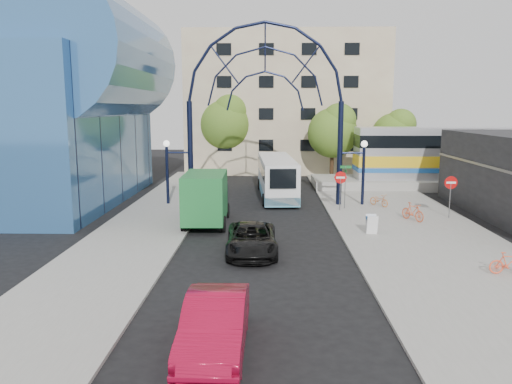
{
  "coord_description": "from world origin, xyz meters",
  "views": [
    {
      "loc": [
        0.26,
        -19.29,
        6.55
      ],
      "look_at": [
        -0.39,
        6.0,
        2.28
      ],
      "focal_mm": 35.0,
      "sensor_mm": 36.0,
      "label": 1
    }
  ],
  "objects_px": {
    "stop_sign": "(340,181)",
    "red_sedan": "(215,324)",
    "bike_near_b": "(413,212)",
    "bike_far_b": "(509,263)",
    "tree_north_b": "(227,121)",
    "do_not_enter_sign": "(451,187)",
    "sandwich_board": "(372,222)",
    "train_car": "(510,153)",
    "black_suv": "(252,239)",
    "bike_near_a": "(379,200)",
    "street_name_sign": "(345,178)",
    "tree_north_c": "(396,133)",
    "city_bus": "(277,176)",
    "gateway_arch": "(265,77)",
    "tree_north_a": "(334,130)",
    "green_truck": "(207,198)"
  },
  "relations": [
    {
      "from": "stop_sign",
      "to": "bike_near_b",
      "type": "bearing_deg",
      "value": -37.19
    },
    {
      "from": "do_not_enter_sign",
      "to": "street_name_sign",
      "type": "height_order",
      "value": "street_name_sign"
    },
    {
      "from": "tree_north_a",
      "to": "bike_near_b",
      "type": "bearing_deg",
      "value": -81.62
    },
    {
      "from": "city_bus",
      "to": "tree_north_a",
      "type": "bearing_deg",
      "value": 53.87
    },
    {
      "from": "sandwich_board",
      "to": "bike_near_b",
      "type": "relative_size",
      "value": 0.58
    },
    {
      "from": "do_not_enter_sign",
      "to": "bike_near_b",
      "type": "bearing_deg",
      "value": -159.81
    },
    {
      "from": "stop_sign",
      "to": "city_bus",
      "type": "relative_size",
      "value": 0.23
    },
    {
      "from": "bike_near_b",
      "to": "bike_far_b",
      "type": "bearing_deg",
      "value": -111.96
    },
    {
      "from": "gateway_arch",
      "to": "sandwich_board",
      "type": "bearing_deg",
      "value": -55.09
    },
    {
      "from": "bike_near_b",
      "to": "tree_north_c",
      "type": "bearing_deg",
      "value": 51.02
    },
    {
      "from": "gateway_arch",
      "to": "city_bus",
      "type": "xyz_separation_m",
      "value": [
        0.86,
        3.68,
        -7.04
      ]
    },
    {
      "from": "train_car",
      "to": "black_suv",
      "type": "distance_m",
      "value": 28.26
    },
    {
      "from": "stop_sign",
      "to": "tree_north_b",
      "type": "bearing_deg",
      "value": 115.83
    },
    {
      "from": "tree_north_b",
      "to": "bike_near_b",
      "type": "height_order",
      "value": "tree_north_b"
    },
    {
      "from": "bike_near_a",
      "to": "bike_far_b",
      "type": "height_order",
      "value": "bike_far_b"
    },
    {
      "from": "train_car",
      "to": "bike_near_a",
      "type": "distance_m",
      "value": 15.25
    },
    {
      "from": "tree_north_b",
      "to": "tree_north_c",
      "type": "xyz_separation_m",
      "value": [
        16.0,
        -2.0,
        -0.99
      ]
    },
    {
      "from": "gateway_arch",
      "to": "black_suv",
      "type": "distance_m",
      "value": 13.81
    },
    {
      "from": "stop_sign",
      "to": "city_bus",
      "type": "distance_m",
      "value": 6.93
    },
    {
      "from": "train_car",
      "to": "stop_sign",
      "type": "bearing_deg",
      "value": -146.66
    },
    {
      "from": "tree_north_b",
      "to": "do_not_enter_sign",
      "type": "bearing_deg",
      "value": -53.26
    },
    {
      "from": "city_bus",
      "to": "bike_far_b",
      "type": "relative_size",
      "value": 7.19
    },
    {
      "from": "bike_far_b",
      "to": "gateway_arch",
      "type": "bearing_deg",
      "value": 36.25
    },
    {
      "from": "street_name_sign",
      "to": "bike_near_b",
      "type": "height_order",
      "value": "street_name_sign"
    },
    {
      "from": "tree_north_c",
      "to": "bike_near_b",
      "type": "relative_size",
      "value": 3.78
    },
    {
      "from": "red_sedan",
      "to": "bike_near_a",
      "type": "height_order",
      "value": "red_sedan"
    },
    {
      "from": "black_suv",
      "to": "tree_north_b",
      "type": "bearing_deg",
      "value": 94.92
    },
    {
      "from": "do_not_enter_sign",
      "to": "sandwich_board",
      "type": "distance_m",
      "value": 6.85
    },
    {
      "from": "train_car",
      "to": "tree_north_c",
      "type": "xyz_separation_m",
      "value": [
        -7.88,
        5.93,
        1.37
      ]
    },
    {
      "from": "sandwich_board",
      "to": "tree_north_b",
      "type": "xyz_separation_m",
      "value": [
        -9.48,
        23.95,
        4.52
      ]
    },
    {
      "from": "tree_north_b",
      "to": "black_suv",
      "type": "height_order",
      "value": "tree_north_b"
    },
    {
      "from": "city_bus",
      "to": "black_suv",
      "type": "relative_size",
      "value": 2.2
    },
    {
      "from": "tree_north_b",
      "to": "city_bus",
      "type": "xyz_separation_m",
      "value": [
        4.73,
        -12.25,
        -3.75
      ]
    },
    {
      "from": "stop_sign",
      "to": "tree_north_b",
      "type": "distance_m",
      "value": 20.18
    },
    {
      "from": "gateway_arch",
      "to": "sandwich_board",
      "type": "xyz_separation_m",
      "value": [
        5.6,
        -8.02,
        -7.81
      ]
    },
    {
      "from": "do_not_enter_sign",
      "to": "bike_near_b",
      "type": "height_order",
      "value": "do_not_enter_sign"
    },
    {
      "from": "do_not_enter_sign",
      "to": "tree_north_c",
      "type": "bearing_deg",
      "value": 86.42
    },
    {
      "from": "street_name_sign",
      "to": "green_truck",
      "type": "height_order",
      "value": "green_truck"
    },
    {
      "from": "sandwich_board",
      "to": "tree_north_b",
      "type": "distance_m",
      "value": 26.15
    },
    {
      "from": "city_bus",
      "to": "red_sedan",
      "type": "bearing_deg",
      "value": -98.35
    },
    {
      "from": "bike_near_b",
      "to": "bike_far_b",
      "type": "relative_size",
      "value": 1.16
    },
    {
      "from": "stop_sign",
      "to": "tree_north_a",
      "type": "distance_m",
      "value": 14.23
    },
    {
      "from": "train_car",
      "to": "bike_far_b",
      "type": "height_order",
      "value": "train_car"
    },
    {
      "from": "red_sedan",
      "to": "bike_near_a",
      "type": "distance_m",
      "value": 21.9
    },
    {
      "from": "stop_sign",
      "to": "red_sedan",
      "type": "distance_m",
      "value": 19.59
    },
    {
      "from": "street_name_sign",
      "to": "tree_north_b",
      "type": "relative_size",
      "value": 0.35
    },
    {
      "from": "black_suv",
      "to": "bike_near_a",
      "type": "bearing_deg",
      "value": 50.9
    },
    {
      "from": "tree_north_b",
      "to": "green_truck",
      "type": "bearing_deg",
      "value": -88.34
    },
    {
      "from": "street_name_sign",
      "to": "black_suv",
      "type": "relative_size",
      "value": 0.58
    },
    {
      "from": "do_not_enter_sign",
      "to": "black_suv",
      "type": "height_order",
      "value": "do_not_enter_sign"
    }
  ]
}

